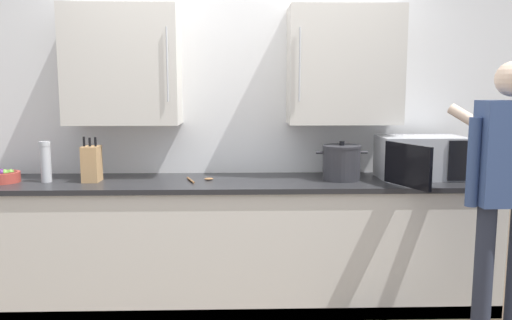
# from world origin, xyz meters

# --- Properties ---
(back_wall_tiled) EXTENTS (4.28, 0.44, 2.69)m
(back_wall_tiled) POSITION_xyz_m (0.00, 0.97, 1.44)
(back_wall_tiled) COLOR white
(back_wall_tiled) RESTS_ON ground_plane
(counter_unit) EXTENTS (3.65, 0.66, 0.90)m
(counter_unit) POSITION_xyz_m (0.00, 0.66, 0.45)
(counter_unit) COLOR beige
(counter_unit) RESTS_ON ground_plane
(microwave_oven) EXTENTS (0.60, 0.74, 0.30)m
(microwave_oven) POSITION_xyz_m (1.30, 0.69, 1.05)
(microwave_oven) COLOR #B7BABF
(microwave_oven) RESTS_ON counter_unit
(knife_block) EXTENTS (0.11, 0.15, 0.31)m
(knife_block) POSITION_xyz_m (-0.98, 0.64, 1.03)
(knife_block) COLOR tan
(knife_block) RESTS_ON counter_unit
(stock_pot) EXTENTS (0.36, 0.27, 0.27)m
(stock_pot) POSITION_xyz_m (0.75, 0.66, 1.03)
(stock_pot) COLOR #2D2D33
(stock_pot) RESTS_ON counter_unit
(thermos_flask) EXTENTS (0.08, 0.08, 0.28)m
(thermos_flask) POSITION_xyz_m (-1.29, 0.63, 1.05)
(thermos_flask) COLOR #B7BABF
(thermos_flask) RESTS_ON counter_unit
(fruit_bowl) EXTENTS (0.23, 0.23, 0.10)m
(fruit_bowl) POSITION_xyz_m (-1.59, 0.62, 0.95)
(fruit_bowl) COLOR #AD3D33
(fruit_bowl) RESTS_ON counter_unit
(wooden_spoon) EXTENTS (0.20, 0.19, 0.02)m
(wooden_spoon) POSITION_xyz_m (-0.24, 0.64, 0.91)
(wooden_spoon) COLOR brown
(wooden_spoon) RESTS_ON counter_unit
(person_figure) EXTENTS (0.44, 0.54, 1.70)m
(person_figure) POSITION_xyz_m (1.57, -0.02, 1.02)
(person_figure) COLOR #282D3D
(person_figure) RESTS_ON ground_plane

